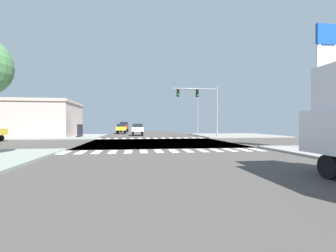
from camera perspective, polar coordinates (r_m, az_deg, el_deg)
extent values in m
cube|color=#47423E|center=(23.07, -2.18, -4.11)|extent=(14.00, 90.00, 0.05)
cube|color=#47423E|center=(23.07, -2.18, -4.11)|extent=(90.00, 12.00, 0.05)
cube|color=gray|center=(38.11, 15.81, -2.19)|extent=(12.00, 12.00, 0.14)
cube|color=gray|center=(36.54, -24.92, -2.33)|extent=(12.00, 12.00, 0.14)
cube|color=white|center=(16.32, -23.88, -5.92)|extent=(0.50, 2.00, 0.01)
cube|color=white|center=(16.07, -20.43, -6.01)|extent=(0.50, 2.00, 0.01)
cube|color=white|center=(15.88, -16.89, -6.07)|extent=(0.50, 2.00, 0.01)
cube|color=white|center=(15.76, -13.27, -6.12)|extent=(0.50, 2.00, 0.01)
cube|color=white|center=(15.69, -9.61, -6.14)|extent=(0.50, 2.00, 0.01)
cube|color=white|center=(15.69, -5.94, -6.14)|extent=(0.50, 2.00, 0.01)
cube|color=white|center=(15.76, -2.28, -6.11)|extent=(0.50, 2.00, 0.01)
cube|color=white|center=(15.88, 1.33, -6.06)|extent=(0.50, 2.00, 0.01)
cube|color=white|center=(16.07, 4.87, -5.98)|extent=(0.50, 2.00, 0.01)
cube|color=white|center=(16.32, 8.31, -5.89)|extent=(0.50, 2.00, 0.01)
cube|color=white|center=(16.62, 11.64, -5.77)|extent=(0.50, 2.00, 0.01)
cube|color=white|center=(16.98, 14.84, -5.65)|extent=(0.50, 2.00, 0.01)
cube|color=white|center=(17.39, 17.90, -5.51)|extent=(0.50, 2.00, 0.01)
cube|color=white|center=(17.84, 20.81, -5.37)|extent=(0.50, 2.00, 0.01)
cube|color=white|center=(30.57, -16.27, -2.96)|extent=(0.50, 2.00, 0.01)
cube|color=white|center=(30.44, -14.41, -2.97)|extent=(0.50, 2.00, 0.01)
cube|color=white|center=(30.34, -12.53, -2.98)|extent=(0.50, 2.00, 0.01)
cube|color=white|center=(30.27, -10.64, -2.98)|extent=(0.50, 2.00, 0.01)
cube|color=white|center=(30.24, -8.74, -2.98)|extent=(0.50, 2.00, 0.01)
cube|color=white|center=(30.24, -6.85, -2.98)|extent=(0.50, 2.00, 0.01)
cube|color=white|center=(30.27, -4.95, -2.97)|extent=(0.50, 2.00, 0.01)
cube|color=white|center=(30.34, -3.06, -2.97)|extent=(0.50, 2.00, 0.01)
cube|color=white|center=(30.44, -1.18, -2.95)|extent=(0.50, 2.00, 0.01)
cube|color=white|center=(30.57, 0.68, -2.94)|extent=(0.50, 2.00, 0.01)
cube|color=white|center=(30.73, 2.53, -2.92)|extent=(0.50, 2.00, 0.01)
cube|color=white|center=(30.93, 4.35, -2.90)|extent=(0.50, 2.00, 0.01)
cube|color=white|center=(31.15, 6.15, -2.88)|extent=(0.50, 2.00, 0.01)
cube|color=white|center=(31.41, 7.93, -2.85)|extent=(0.50, 2.00, 0.01)
cylinder|color=gray|center=(32.15, 11.80, 3.35)|extent=(0.20, 0.20, 6.88)
cylinder|color=gray|center=(31.58, 6.59, 8.95)|extent=(6.02, 0.14, 0.14)
cube|color=black|center=(31.58, 7.13, 7.94)|extent=(0.32, 0.40, 1.00)
sphere|color=black|center=(31.38, 7.24, 8.56)|extent=(0.22, 0.22, 0.22)
sphere|color=black|center=(31.34, 7.24, 8.00)|extent=(0.22, 0.22, 0.22)
sphere|color=green|center=(31.30, 7.24, 7.44)|extent=(0.22, 0.22, 0.22)
cube|color=black|center=(31.02, 2.46, 8.08)|extent=(0.32, 0.40, 1.00)
sphere|color=black|center=(30.82, 2.54, 8.71)|extent=(0.22, 0.22, 0.22)
sphere|color=black|center=(30.78, 2.54, 8.14)|extent=(0.22, 0.22, 0.22)
sphere|color=green|center=(30.74, 2.54, 7.57)|extent=(0.22, 0.22, 0.22)
cylinder|color=silver|center=(19.32, 32.83, 7.96)|extent=(0.18, 0.18, 8.70)
cylinder|color=silver|center=(20.11, 35.45, 7.64)|extent=(0.18, 0.18, 8.70)
cube|color=blue|center=(20.50, 34.21, 17.97)|extent=(1.60, 0.20, 1.40)
cube|color=white|center=(20.04, 34.19, 13.20)|extent=(1.60, 0.16, 1.80)
cylinder|color=gray|center=(38.57, 7.19, 3.50)|extent=(0.16, 0.16, 7.74)
cylinder|color=gray|center=(38.78, 6.18, 9.08)|extent=(1.40, 0.10, 0.10)
ellipsoid|color=silver|center=(38.61, 5.16, 9.05)|extent=(0.60, 0.32, 0.20)
cube|color=#BBA298|center=(39.66, -32.29, 1.17)|extent=(15.15, 9.49, 4.72)
cube|color=#AEA091|center=(39.78, -32.30, 4.87)|extent=(15.45, 9.79, 0.40)
cube|color=black|center=(33.19, -20.62, -1.15)|extent=(0.24, 2.20, 1.80)
cylinder|color=black|center=(30.68, -35.61, -2.38)|extent=(0.68, 0.26, 0.68)
cylinder|color=black|center=(54.30, -9.88, -1.09)|extent=(0.26, 0.74, 0.74)
cylinder|color=black|center=(54.38, -11.53, -1.09)|extent=(0.26, 0.74, 0.74)
cylinder|color=black|center=(57.43, -9.76, -1.01)|extent=(0.26, 0.74, 0.74)
cylinder|color=black|center=(57.50, -11.33, -1.01)|extent=(0.26, 0.74, 0.74)
cube|color=#A3231A|center=(55.89, -10.62, -0.22)|extent=(1.96, 4.60, 0.88)
cube|color=black|center=(55.88, -10.62, 0.60)|extent=(1.69, 3.22, 0.72)
cylinder|color=black|center=(44.04, -10.44, -1.48)|extent=(0.26, 0.68, 0.68)
cylinder|color=black|center=(44.13, -12.31, -1.48)|extent=(0.26, 0.68, 0.68)
cylinder|color=black|center=(46.96, -10.28, -1.36)|extent=(0.26, 0.68, 0.68)
cylinder|color=black|center=(47.05, -12.03, -1.36)|extent=(0.26, 0.68, 0.68)
cube|color=yellow|center=(45.52, -11.26, -0.58)|extent=(1.80, 4.30, 0.66)
cube|color=black|center=(45.52, -11.27, 0.18)|extent=(1.55, 2.24, 0.54)
cylinder|color=black|center=(9.43, 34.64, -8.17)|extent=(0.26, 0.80, 0.80)
cylinder|color=black|center=(36.12, -6.26, -1.89)|extent=(0.26, 0.68, 0.68)
cylinder|color=black|center=(36.11, -8.54, -1.90)|extent=(0.26, 0.68, 0.68)
cylinder|color=black|center=(39.04, -6.37, -1.72)|extent=(0.26, 0.68, 0.68)
cylinder|color=black|center=(39.03, -8.49, -1.72)|extent=(0.26, 0.68, 0.68)
cube|color=silver|center=(37.54, -7.42, -0.78)|extent=(1.80, 4.30, 0.66)
cube|color=black|center=(37.54, -7.42, 0.13)|extent=(1.55, 2.24, 0.54)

